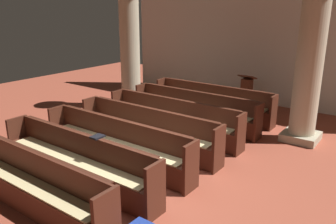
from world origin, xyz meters
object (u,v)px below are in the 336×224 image
Objects in this scene: pew_row_0 at (212,100)px; pew_row_3 at (147,128)px; pew_row_4 at (115,142)px; hymn_book at (97,137)px; pew_row_2 at (172,117)px; pew_row_6 at (27,180)px; pillar_aisle_side at (310,58)px; pew_row_5 at (76,158)px; pillar_far_side at (130,44)px; pew_row_1 at (194,108)px; lectern at (246,95)px.

pew_row_0 is 1.00× the size of pew_row_3.
hymn_book reaches higher than pew_row_4.
pew_row_4 is at bearing -90.00° from pew_row_3.
pew_row_2 and pew_row_6 have the same top height.
pew_row_4 is 4.56m from pillar_aisle_side.
pew_row_5 is at bearing -90.00° from pew_row_2.
pillar_far_side reaches higher than pew_row_2.
pew_row_1 is 16.34× the size of hymn_book.
pew_row_2 is 1.00× the size of pew_row_4.
pew_row_1 and pew_row_6 have the same top height.
pew_row_5 is at bearing -94.89° from lectern.
pew_row_1 is 0.96m from pew_row_2.
pew_row_6 is at bearing -90.00° from pew_row_3.
pillar_aisle_side is at bearing 2.47° from pillar_far_side.
pew_row_1 is at bearing -8.50° from pillar_far_side.
pew_row_0 is 1.00× the size of pew_row_2.
pew_row_4 and pew_row_6 have the same top height.
hymn_book reaches higher than pew_row_2.
hymn_book is at bearing -54.25° from pillar_far_side.
pillar_far_side is (-2.53, 1.33, 1.46)m from pew_row_2.
hymn_book reaches higher than pew_row_3.
pew_row_1 and pew_row_3 have the same top height.
pew_row_6 is 16.34× the size of hymn_book.
pillar_far_side reaches higher than pew_row_0.
pew_row_6 is 0.97× the size of pillar_aisle_side.
pillar_aisle_side reaches higher than pew_row_2.
pew_row_0 and pew_row_1 have the same top height.
pew_row_5 is 5.97m from lectern.
lectern is at bearing 66.48° from pew_row_0.
hymn_book is (0.36, -4.59, 0.43)m from pew_row_0.
pew_row_6 is at bearing -90.00° from pew_row_0.
pew_row_0 is at bearing 90.00° from pew_row_6.
pew_row_3 is 2.87m from pew_row_6.
pew_row_3 is at bearing 90.00° from pew_row_5.
pillar_far_side is at bearing 125.75° from hymn_book.
pew_row_1 is (0.00, -0.96, 0.00)m from pew_row_0.
lectern reaches higher than pew_row_2.
pew_row_2 is 16.34× the size of hymn_book.
pew_row_4 is 4.36m from pillar_far_side.
lectern is at bearing 82.82° from pew_row_3.
pillar_far_side reaches higher than pew_row_6.
pew_row_1 and pew_row_2 have the same top height.
pew_row_0 is 3.82m from pew_row_4.
pew_row_2 is at bearing -27.81° from pillar_far_side.
pew_row_4 is 3.32× the size of lectern.
pew_row_5 is at bearing -120.25° from pillar_aisle_side.
pew_row_5 is 0.97× the size of pillar_far_side.
pew_row_3 is at bearing -90.00° from pew_row_0.
lectern is at bearing 84.18° from pew_row_4.
hymn_book is (-0.15, -5.76, 0.44)m from lectern.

